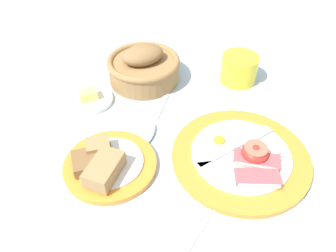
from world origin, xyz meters
name	(u,v)px	position (x,y,z in m)	size (l,w,h in m)	color
ground_plane	(194,155)	(0.00, 0.00, 0.00)	(3.00, 3.00, 0.00)	#A3BCD1
breakfast_plate	(241,156)	(0.09, -0.03, 0.01)	(0.27, 0.27, 0.04)	orange
bread_plate	(106,164)	(-0.17, 0.00, 0.02)	(0.18, 0.18, 0.05)	orange
sugar_cup	(239,68)	(0.17, 0.23, 0.04)	(0.09, 0.09, 0.07)	yellow
bread_basket	(144,67)	(-0.06, 0.28, 0.04)	(0.18, 0.18, 0.10)	olive
butter_dish	(89,99)	(-0.20, 0.21, 0.01)	(0.11, 0.11, 0.03)	silver
teaspoon_by_saucer	(252,113)	(0.16, 0.10, 0.01)	(0.12, 0.17, 0.01)	silver
teaspoon_near_cup	(152,126)	(-0.07, 0.10, 0.01)	(0.10, 0.18, 0.01)	silver
fork_on_cloth	(191,241)	(-0.05, -0.18, 0.00)	(0.14, 0.15, 0.01)	silver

